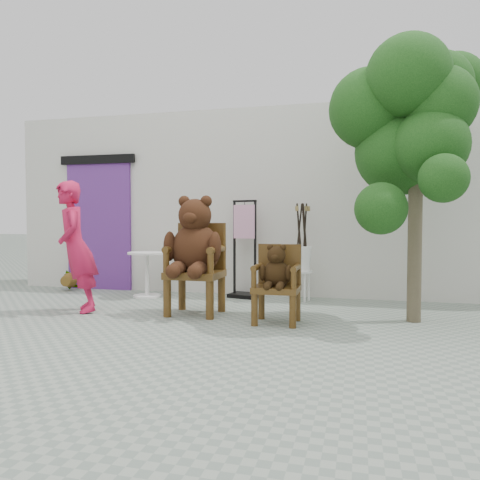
{
  "coord_description": "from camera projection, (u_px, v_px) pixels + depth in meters",
  "views": [
    {
      "loc": [
        1.4,
        -4.7,
        1.2
      ],
      "look_at": [
        -0.08,
        1.08,
        0.95
      ],
      "focal_mm": 35.0,
      "sensor_mm": 36.0,
      "label": 1
    }
  ],
  "objects": [
    {
      "name": "back_wall",
      "position": [
        274.0,
        203.0,
        7.88
      ],
      "size": [
        9.0,
        1.0,
        3.0
      ],
      "primitive_type": "cube",
      "color": "silver",
      "rests_on": "ground"
    },
    {
      "name": "display_stand",
      "position": [
        245.0,
        260.0,
        7.27
      ],
      "size": [
        0.52,
        0.44,
        1.51
      ],
      "rotation": [
        0.0,
        0.0,
        -0.22
      ],
      "color": "black",
      "rests_on": "ground"
    },
    {
      "name": "doorway",
      "position": [
        99.0,
        222.0,
        8.14
      ],
      "size": [
        1.4,
        0.11,
        2.33
      ],
      "color": "#5C297C",
      "rests_on": "ground"
    },
    {
      "name": "tree",
      "position": [
        412.0,
        118.0,
        5.5
      ],
      "size": [
        1.88,
        1.76,
        3.31
      ],
      "rotation": [
        0.0,
        0.0,
        -0.1
      ],
      "color": "#413927",
      "rests_on": "ground"
    },
    {
      "name": "ground_plane",
      "position": [
        222.0,
        334.0,
        4.95
      ],
      "size": [
        60.0,
        60.0,
        0.0
      ],
      "primitive_type": "plane",
      "color": "gray",
      "rests_on": "ground"
    },
    {
      "name": "stool_bucket",
      "position": [
        302.0,
        258.0,
        6.93
      ],
      "size": [
        0.32,
        0.32,
        1.45
      ],
      "rotation": [
        0.0,
        0.0,
        -0.26
      ],
      "color": "white",
      "rests_on": "ground"
    },
    {
      "name": "person",
      "position": [
        76.0,
        247.0,
        6.07
      ],
      "size": [
        0.69,
        0.74,
        1.7
      ],
      "primitive_type": "imported",
      "rotation": [
        0.0,
        0.0,
        -0.94
      ],
      "color": "#BC1741",
      "rests_on": "ground"
    },
    {
      "name": "chair_small",
      "position": [
        277.0,
        276.0,
        5.46
      ],
      "size": [
        0.52,
        0.5,
        0.92
      ],
      "color": "#3E270D",
      "rests_on": "ground"
    },
    {
      "name": "cafe_table",
      "position": [
        147.0,
        269.0,
        7.31
      ],
      "size": [
        0.6,
        0.6,
        0.7
      ],
      "rotation": [
        0.0,
        0.0,
        -0.32
      ],
      "color": "white",
      "rests_on": "ground"
    },
    {
      "name": "potted_plant",
      "position": [
        72.0,
        277.0,
        8.05
      ],
      "size": [
        0.44,
        0.4,
        0.43
      ],
      "primitive_type": "imported",
      "rotation": [
        0.0,
        0.0,
        0.16
      ],
      "color": "black",
      "rests_on": "ground"
    },
    {
      "name": "chair_big",
      "position": [
        195.0,
        248.0,
        5.96
      ],
      "size": [
        0.75,
        0.8,
        1.52
      ],
      "color": "#3E270D",
      "rests_on": "ground"
    }
  ]
}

